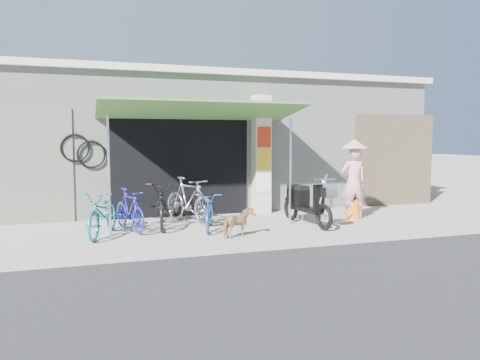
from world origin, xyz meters
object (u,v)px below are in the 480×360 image
object	(u,v)px
street_dog	(238,223)
moped	(306,203)
nun	(354,180)
bike_navy	(209,211)
bike_black	(162,204)
bike_teal	(103,213)
bike_silver	(189,200)
bike_blue	(129,210)

from	to	relation	value
street_dog	moped	world-z (taller)	moped
nun	bike_navy	bearing A→B (deg)	14.88
bike_black	moped	xyz separation A→B (m)	(3.07, -0.75, -0.01)
bike_navy	nun	xyz separation A→B (m)	(3.62, 0.24, 0.53)
bike_teal	bike_silver	xyz separation A→B (m)	(1.90, 0.88, 0.07)
bike_teal	bike_navy	distance (m)	2.14
bike_navy	nun	bearing A→B (deg)	20.72
bike_silver	bike_navy	distance (m)	0.95
nun	moped	bearing A→B (deg)	25.74
bike_black	nun	distance (m)	4.55
bike_navy	bike_silver	bearing A→B (deg)	122.05
bike_black	street_dog	world-z (taller)	bike_black
bike_black	bike_navy	world-z (taller)	bike_black
street_dog	nun	world-z (taller)	nun
bike_teal	bike_black	xyz separation A→B (m)	(1.24, 0.58, 0.05)
bike_blue	bike_silver	distance (m)	1.47
bike_teal	moped	xyz separation A→B (m)	(4.31, -0.17, 0.04)
bike_teal	street_dog	size ratio (longest dim) A/B	2.54
bike_teal	bike_navy	size ratio (longest dim) A/B	1.13
bike_blue	street_dog	size ratio (longest dim) A/B	2.15
bike_blue	bike_navy	world-z (taller)	bike_blue
bike_teal	nun	distance (m)	5.79
bike_black	bike_blue	bearing A→B (deg)	-152.43
bike_silver	nun	xyz separation A→B (m)	(3.87, -0.67, 0.41)
bike_black	bike_silver	distance (m)	0.72
bike_blue	bike_silver	world-z (taller)	bike_silver
bike_black	bike_navy	distance (m)	1.09
bike_silver	bike_navy	world-z (taller)	bike_silver
moped	nun	xyz separation A→B (m)	(1.45, 0.38, 0.44)
bike_teal	bike_black	world-z (taller)	bike_black
street_dog	moped	xyz separation A→B (m)	(1.84, 0.84, 0.21)
bike_blue	bike_navy	xyz separation A→B (m)	(1.61, -0.36, -0.04)
bike_teal	bike_navy	world-z (taller)	bike_teal
bike_silver	street_dog	world-z (taller)	bike_silver
bike_blue	moped	xyz separation A→B (m)	(3.78, -0.50, 0.05)
bike_silver	moped	world-z (taller)	moped
bike_blue	nun	distance (m)	5.26
bike_silver	bike_navy	xyz separation A→B (m)	(0.25, -0.91, -0.12)
bike_blue	bike_navy	bearing A→B (deg)	-29.56
bike_teal	bike_black	bearing A→B (deg)	44.00
bike_black	moped	distance (m)	3.16
bike_black	nun	xyz separation A→B (m)	(4.52, -0.37, 0.43)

